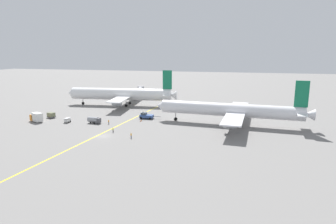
% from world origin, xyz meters
% --- Properties ---
extents(ground_plane, '(600.00, 600.00, 0.00)m').
position_xyz_m(ground_plane, '(0.00, 0.00, 0.00)').
color(ground_plane, slate).
extents(taxiway_stripe, '(11.73, 119.52, 0.01)m').
position_xyz_m(taxiway_stripe, '(-1.22, 10.00, 0.00)').
color(taxiway_stripe, yellow).
rests_on(taxiway_stripe, ground).
extents(airliner_at_gate_left, '(55.58, 40.33, 17.57)m').
position_xyz_m(airliner_at_gate_left, '(-15.23, 51.15, 5.63)').
color(airliner_at_gate_left, white).
rests_on(airliner_at_gate_left, ground).
extents(airliner_being_pushed, '(56.39, 42.16, 16.88)m').
position_xyz_m(airliner_being_pushed, '(38.60, 24.70, 5.44)').
color(airliner_being_pushed, silver).
rests_on(airliner_being_pushed, ground).
extents(pushback_tug, '(8.55, 3.34, 2.75)m').
position_xyz_m(pushback_tug, '(5.44, 26.78, 1.16)').
color(pushback_tug, '#2D4C8C').
rests_on(pushback_tug, ground).
extents(gse_baggage_cart_near_cluster, '(1.65, 2.77, 1.71)m').
position_xyz_m(gse_baggage_cart_near_cluster, '(-21.52, 13.39, 0.86)').
color(gse_baggage_cart_near_cluster, silver).
rests_on(gse_baggage_cart_near_cluster, ground).
extents(gse_container_dolly_flat, '(3.65, 2.94, 2.15)m').
position_xyz_m(gse_container_dolly_flat, '(-32.31, 18.65, 1.17)').
color(gse_container_dolly_flat, slate).
rests_on(gse_container_dolly_flat, ground).
extents(gse_fuel_bowser_stubby, '(5.02, 2.28, 2.40)m').
position_xyz_m(gse_fuel_bowser_stubby, '(-10.86, 14.56, 1.33)').
color(gse_fuel_bowser_stubby, gray).
rests_on(gse_fuel_bowser_stubby, ground).
extents(gse_catering_truck_tall, '(6.31, 4.63, 3.50)m').
position_xyz_m(gse_catering_truck_tall, '(-33.59, 11.50, 1.76)').
color(gse_catering_truck_tall, orange).
rests_on(gse_catering_truck_tall, ground).
extents(ground_crew_marshaller_foreground, '(0.36, 0.50, 1.73)m').
position_xyz_m(ground_crew_marshaller_foreground, '(9.35, 0.04, 0.91)').
color(ground_crew_marshaller_foreground, '#2D3351').
rests_on(ground_crew_marshaller_foreground, ground).
extents(ground_crew_ramp_agent_by_cones, '(0.43, 0.40, 1.64)m').
position_xyz_m(ground_crew_ramp_agent_by_cones, '(-5.20, 14.80, 0.85)').
color(ground_crew_ramp_agent_by_cones, '#4C4C51').
rests_on(ground_crew_ramp_agent_by_cones, ground).
extents(ground_crew_wing_walker_right, '(0.36, 0.36, 1.58)m').
position_xyz_m(ground_crew_wing_walker_right, '(1.10, 4.85, 0.81)').
color(ground_crew_wing_walker_right, black).
rests_on(ground_crew_wing_walker_right, ground).
extents(traffic_cone_wingtip_starboard, '(0.44, 0.44, 0.60)m').
position_xyz_m(traffic_cone_wingtip_starboard, '(4.92, 21.36, 0.28)').
color(traffic_cone_wingtip_starboard, orange).
rests_on(traffic_cone_wingtip_starboard, ground).
extents(traffic_cone_nose_right, '(0.44, 0.44, 0.60)m').
position_xyz_m(traffic_cone_nose_right, '(5.01, 22.19, 0.28)').
color(traffic_cone_nose_right, orange).
rests_on(traffic_cone_nose_right, ground).
extents(jet_bridge, '(6.68, 16.15, 6.03)m').
position_xyz_m(jet_bridge, '(-15.06, 77.14, 4.25)').
color(jet_bridge, '#B7B7BC').
rests_on(jet_bridge, ground).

